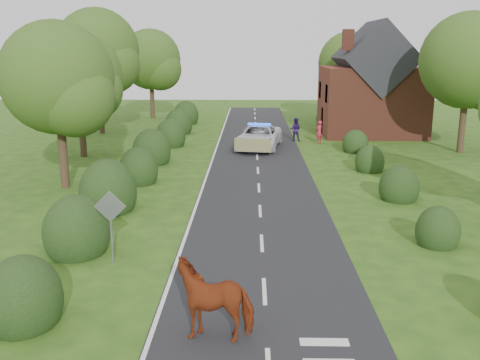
{
  "coord_description": "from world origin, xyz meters",
  "views": [
    {
      "loc": [
        -0.42,
        -14.55,
        7.01
      ],
      "look_at": [
        -0.9,
        8.49,
        1.3
      ],
      "focal_mm": 40.0,
      "sensor_mm": 36.0,
      "label": 1
    }
  ],
  "objects_px": {
    "police_van": "(259,137)",
    "pedestrian_purple": "(295,129)",
    "cow": "(215,302)",
    "pedestrian_red": "(319,132)",
    "road_sign": "(110,217)"
  },
  "relations": [
    {
      "from": "road_sign",
      "to": "pedestrian_red",
      "type": "height_order",
      "value": "road_sign"
    },
    {
      "from": "police_van",
      "to": "pedestrian_red",
      "type": "xyz_separation_m",
      "value": [
        4.52,
        2.04,
        0.04
      ]
    },
    {
      "from": "cow",
      "to": "pedestrian_purple",
      "type": "relative_size",
      "value": 1.29
    },
    {
      "from": "cow",
      "to": "pedestrian_red",
      "type": "xyz_separation_m",
      "value": [
        5.99,
        27.67,
        0.04
      ]
    },
    {
      "from": "pedestrian_red",
      "to": "police_van",
      "type": "bearing_deg",
      "value": -18.89
    },
    {
      "from": "pedestrian_red",
      "to": "road_sign",
      "type": "bearing_deg",
      "value": 24.26
    },
    {
      "from": "police_van",
      "to": "pedestrian_red",
      "type": "relative_size",
      "value": 3.66
    },
    {
      "from": "cow",
      "to": "pedestrian_red",
      "type": "distance_m",
      "value": 28.31
    },
    {
      "from": "cow",
      "to": "pedestrian_purple",
      "type": "height_order",
      "value": "pedestrian_purple"
    },
    {
      "from": "pedestrian_red",
      "to": "pedestrian_purple",
      "type": "relative_size",
      "value": 0.96
    },
    {
      "from": "police_van",
      "to": "pedestrian_purple",
      "type": "height_order",
      "value": "pedestrian_purple"
    },
    {
      "from": "road_sign",
      "to": "pedestrian_purple",
      "type": "relative_size",
      "value": 1.4
    },
    {
      "from": "cow",
      "to": "pedestrian_red",
      "type": "height_order",
      "value": "pedestrian_red"
    },
    {
      "from": "road_sign",
      "to": "police_van",
      "type": "height_order",
      "value": "road_sign"
    },
    {
      "from": "police_van",
      "to": "pedestrian_red",
      "type": "distance_m",
      "value": 4.96
    }
  ]
}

